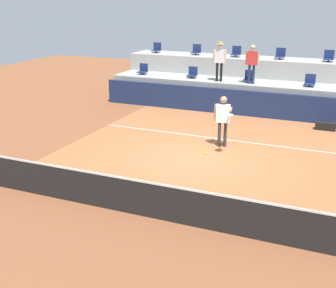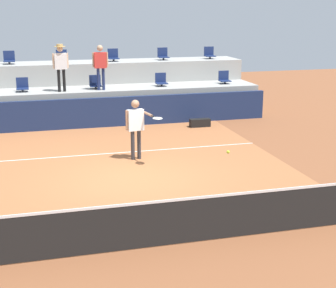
{
  "view_description": "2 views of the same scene",
  "coord_description": "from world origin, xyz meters",
  "views": [
    {
      "loc": [
        4.39,
        -12.25,
        4.9
      ],
      "look_at": [
        -0.24,
        -1.42,
        0.94
      ],
      "focal_mm": 46.95,
      "sensor_mm": 36.0,
      "label": 1
    },
    {
      "loc": [
        -2.32,
        -12.36,
        4.31
      ],
      "look_at": [
        0.74,
        -0.97,
        1.12
      ],
      "focal_mm": 54.31,
      "sensor_mm": 36.0,
      "label": 2
    }
  ],
  "objects": [
    {
      "name": "stadium_chair_lower_center",
      "position": [
        0.02,
        7.23,
        1.46
      ],
      "size": [
        0.44,
        0.4,
        0.52
      ],
      "color": "#2D2D33",
      "rests_on": "seating_tier_lower"
    },
    {
      "name": "tennis_player",
      "position": [
        0.48,
        1.6,
        1.08
      ],
      "size": [
        0.91,
        1.18,
        1.76
      ],
      "color": "#2D2D33",
      "rests_on": "ground_plane"
    },
    {
      "name": "spectator_in_white",
      "position": [
        0.19,
        6.85,
        2.27
      ],
      "size": [
        0.59,
        0.24,
        1.69
      ],
      "color": "navy",
      "rests_on": "seating_tier_lower"
    },
    {
      "name": "stadium_chair_upper_right",
      "position": [
        3.19,
        9.03,
        2.31
      ],
      "size": [
        0.44,
        0.4,
        0.52
      ],
      "color": "#2D2D33",
      "rests_on": "seating_tier_upper"
    },
    {
      "name": "stadium_chair_lower_left",
      "position": [
        -2.69,
        7.23,
        1.46
      ],
      "size": [
        0.44,
        0.4,
        0.52
      ],
      "color": "#2D2D33",
      "rests_on": "seating_tier_lower"
    },
    {
      "name": "seating_tier_lower",
      "position": [
        0.0,
        7.3,
        0.62
      ],
      "size": [
        13.0,
        1.8,
        1.25
      ],
      "primitive_type": "cube",
      "color": "#9E9E99",
      "rests_on": "ground_plane"
    },
    {
      "name": "sponsor_backboard",
      "position": [
        0.0,
        6.0,
        0.55
      ],
      "size": [
        13.0,
        0.16,
        1.1
      ],
      "primitive_type": "cube",
      "color": "navy",
      "rests_on": "ground_plane"
    },
    {
      "name": "stadium_chair_upper_mid_right",
      "position": [
        1.03,
        9.03,
        2.31
      ],
      "size": [
        0.44,
        0.4,
        0.52
      ],
      "color": "#2D2D33",
      "rests_on": "seating_tier_upper"
    },
    {
      "name": "tennis_ball",
      "position": [
        1.43,
        -3.12,
        1.46
      ],
      "size": [
        0.07,
        0.07,
        0.07
      ],
      "color": "#CCE033"
    },
    {
      "name": "court_service_line",
      "position": [
        0.0,
        2.4,
        0.01
      ],
      "size": [
        9.0,
        0.06,
        0.0
      ],
      "primitive_type": "cube",
      "color": "silver",
      "rests_on": "ground_plane"
    },
    {
      "name": "stadium_chair_lower_far_right",
      "position": [
        5.34,
        7.23,
        1.46
      ],
      "size": [
        0.44,
        0.4,
        0.52
      ],
      "color": "#2D2D33",
      "rests_on": "seating_tier_lower"
    },
    {
      "name": "ground_plane",
      "position": [
        0.0,
        0.0,
        0.0
      ],
      "size": [
        40.0,
        40.0,
        0.0
      ],
      "primitive_type": "plane",
      "color": "brown"
    },
    {
      "name": "equipment_bag",
      "position": [
        3.59,
        5.11,
        0.15
      ],
      "size": [
        0.76,
        0.28,
        0.3
      ],
      "primitive_type": "cube",
      "color": "black",
      "rests_on": "ground_plane"
    },
    {
      "name": "stadium_chair_upper_mid_left",
      "position": [
        -1.09,
        9.03,
        2.31
      ],
      "size": [
        0.44,
        0.4,
        0.52
      ],
      "color": "#2D2D33",
      "rests_on": "seating_tier_upper"
    },
    {
      "name": "court_inner_paint",
      "position": [
        0.0,
        1.0,
        0.0
      ],
      "size": [
        9.0,
        10.0,
        0.01
      ],
      "primitive_type": "cube",
      "color": "#A36038",
      "rests_on": "ground_plane"
    },
    {
      "name": "stadium_chair_upper_left",
      "position": [
        -3.16,
        9.03,
        2.31
      ],
      "size": [
        0.44,
        0.4,
        0.52
      ],
      "color": "#2D2D33",
      "rests_on": "seating_tier_upper"
    },
    {
      "name": "spectator_with_hat",
      "position": [
        -1.27,
        6.85,
        2.33
      ],
      "size": [
        0.6,
        0.45,
        1.75
      ],
      "color": "black",
      "rests_on": "seating_tier_lower"
    },
    {
      "name": "stadium_chair_lower_right",
      "position": [
        2.65,
        7.23,
        1.46
      ],
      "size": [
        0.44,
        0.4,
        0.52
      ],
      "color": "#2D2D33",
      "rests_on": "seating_tier_lower"
    },
    {
      "name": "stadium_chair_upper_far_right",
      "position": [
        5.31,
        9.03,
        2.31
      ],
      "size": [
        0.44,
        0.4,
        0.52
      ],
      "color": "#2D2D33",
      "rests_on": "seating_tier_upper"
    },
    {
      "name": "seating_tier_upper",
      "position": [
        0.0,
        9.1,
        1.05
      ],
      "size": [
        13.0,
        1.8,
        2.1
      ],
      "primitive_type": "cube",
      "color": "#9E9E99",
      "rests_on": "ground_plane"
    },
    {
      "name": "tennis_net",
      "position": [
        0.0,
        -4.0,
        0.5
      ],
      "size": [
        10.48,
        0.08,
        1.07
      ],
      "color": "black",
      "rests_on": "ground_plane"
    }
  ]
}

